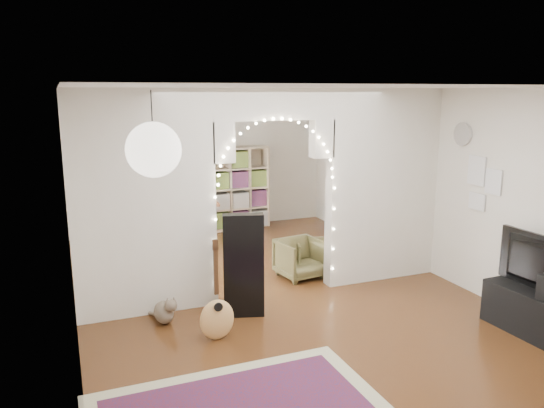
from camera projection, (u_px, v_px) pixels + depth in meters
name	position (u px, v px, depth m)	size (l,w,h in m)	color
floor	(274.00, 293.00, 7.13)	(7.50, 7.50, 0.00)	black
ceiling	(274.00, 88.00, 6.57)	(5.00, 7.50, 0.02)	white
wall_back	(201.00, 160.00, 10.26)	(5.00, 0.02, 2.70)	silver
wall_front	(489.00, 297.00, 3.45)	(5.00, 0.02, 2.70)	silver
wall_left	(67.00, 210.00, 5.94)	(0.02, 7.50, 2.70)	silver
wall_right	(432.00, 182.00, 7.76)	(0.02, 7.50, 2.70)	silver
divider_wall	(274.00, 189.00, 6.83)	(5.00, 0.20, 2.70)	silver
fairy_lights	(278.00, 181.00, 6.69)	(1.64, 0.04, 1.60)	#FFEABF
window	(66.00, 174.00, 7.56)	(0.04, 1.20, 1.40)	white
wall_clock	(463.00, 134.00, 7.05)	(0.31, 0.31, 0.03)	white
picture_frames	(481.00, 183.00, 6.81)	(0.02, 0.50, 0.70)	white
paper_lantern	(154.00, 150.00, 3.79)	(0.40, 0.40, 0.40)	white
ceiling_fan	(227.00, 108.00, 8.45)	(1.10, 1.10, 0.30)	gold
guitar_case	(244.00, 266.00, 6.30)	(0.48, 0.16, 1.26)	black
acoustic_guitar	(217.00, 303.00, 5.71)	(0.39, 0.15, 0.96)	tan
tabby_cat	(165.00, 311.00, 6.19)	(0.35, 0.52, 0.35)	brown
media_console	(529.00, 312.00, 5.91)	(0.40, 1.00, 0.50)	black
tv	(534.00, 264.00, 5.80)	(1.07, 0.14, 0.62)	black
bookcase	(229.00, 188.00, 10.31)	(1.57, 0.40, 1.61)	beige
dining_table	(182.00, 206.00, 9.35)	(1.24, 0.86, 0.76)	brown
flower_vase	(181.00, 196.00, 9.31)	(0.18, 0.18, 0.19)	white
dining_chair_left	(301.00, 259.00, 7.68)	(0.60, 0.62, 0.57)	brown
dining_chair_right	(313.00, 256.00, 7.92)	(0.52, 0.54, 0.49)	brown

